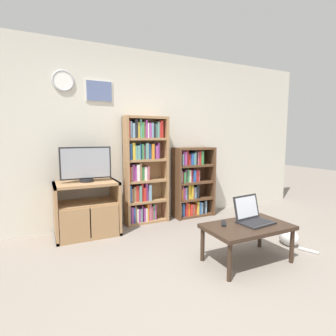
{
  "coord_description": "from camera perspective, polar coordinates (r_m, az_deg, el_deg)",
  "views": [
    {
      "loc": [
        -1.31,
        -1.63,
        1.31
      ],
      "look_at": [
        0.06,
        1.2,
        0.94
      ],
      "focal_mm": 28.0,
      "sensor_mm": 36.0,
      "label": 1
    }
  ],
  "objects": [
    {
      "name": "wall_back",
      "position": [
        4.06,
        -7.06,
        6.63
      ],
      "size": [
        6.48,
        0.09,
        2.6
      ],
      "color": "beige",
      "rests_on": "ground_plane"
    },
    {
      "name": "television",
      "position": [
        3.61,
        -17.44,
        0.78
      ],
      "size": [
        0.65,
        0.18,
        0.46
      ],
      "color": "black",
      "rests_on": "tv_stand"
    },
    {
      "name": "bookshelf_short",
      "position": [
        4.34,
        4.97,
        -3.32
      ],
      "size": [
        0.68,
        0.3,
        1.14
      ],
      "color": "brown",
      "rests_on": "ground_plane"
    },
    {
      "name": "ground_plane",
      "position": [
        2.47,
        12.22,
        -25.42
      ],
      "size": [
        18.0,
        18.0,
        0.0
      ],
      "primitive_type": "plane",
      "color": "gray"
    },
    {
      "name": "tv_stand",
      "position": [
        3.68,
        -17.17,
        -8.47
      ],
      "size": [
        0.81,
        0.51,
        0.72
      ],
      "color": "#9E754C",
      "rests_on": "ground_plane"
    },
    {
      "name": "laptop",
      "position": [
        3.0,
        17.8,
        -9.91
      ],
      "size": [
        0.38,
        0.34,
        0.28
      ],
      "rotation": [
        0.0,
        0.0,
        0.11
      ],
      "color": "#232326",
      "rests_on": "coffee_table"
    },
    {
      "name": "bookshelf_tall",
      "position": [
        3.97,
        -5.33,
        -0.27
      ],
      "size": [
        0.66,
        0.24,
        1.61
      ],
      "color": "#9E754C",
      "rests_on": "ground_plane"
    },
    {
      "name": "cat",
      "position": [
        3.6,
        24.7,
        -13.36
      ],
      "size": [
        0.2,
        0.46,
        0.25
      ],
      "rotation": [
        0.0,
        0.0,
        0.01
      ],
      "color": "white",
      "rests_on": "ground_plane"
    },
    {
      "name": "remote_near_laptop",
      "position": [
        2.87,
        12.06,
        -11.7
      ],
      "size": [
        0.13,
        0.16,
        0.02
      ],
      "rotation": [
        0.0,
        0.0,
        2.51
      ],
      "color": "black",
      "rests_on": "coffee_table"
    },
    {
      "name": "coffee_table",
      "position": [
        2.93,
        16.9,
        -12.62
      ],
      "size": [
        0.9,
        0.53,
        0.4
      ],
      "color": "#332319",
      "rests_on": "ground_plane"
    }
  ]
}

